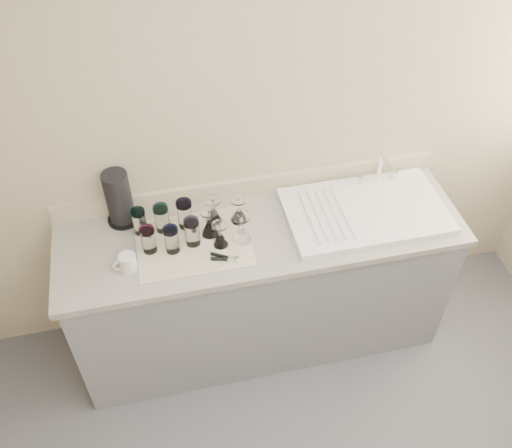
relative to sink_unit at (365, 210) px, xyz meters
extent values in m
cube|color=tan|center=(-0.55, 0.30, 0.33)|extent=(3.50, 0.04, 2.50)
cube|color=white|center=(-0.55, -1.20, 1.58)|extent=(3.50, 3.00, 0.04)
cube|color=slate|center=(-0.55, 0.00, -0.49)|extent=(2.00, 0.60, 0.86)
cube|color=gray|center=(-0.55, 0.00, -0.04)|extent=(2.06, 0.62, 0.04)
cube|color=white|center=(0.00, 0.00, 0.00)|extent=(0.82, 0.50, 0.03)
cylinder|color=silver|center=(0.14, 0.20, 0.11)|extent=(0.02, 0.02, 0.18)
cylinder|color=silver|center=(0.14, 0.12, 0.19)|extent=(0.02, 0.16, 0.02)
cylinder|color=silver|center=(0.04, 0.20, 0.04)|extent=(0.03, 0.03, 0.04)
cylinder|color=silver|center=(0.24, 0.20, 0.04)|extent=(0.03, 0.03, 0.04)
cube|color=silver|center=(-0.90, -0.02, -0.02)|extent=(0.55, 0.42, 0.01)
cylinder|color=white|center=(-1.14, 0.11, 0.05)|extent=(0.07, 0.07, 0.12)
cylinder|color=teal|center=(-1.14, 0.11, 0.12)|extent=(0.07, 0.07, 0.02)
cylinder|color=white|center=(-1.03, 0.10, 0.06)|extent=(0.07, 0.07, 0.13)
cylinder|color=#3ACBC7|center=(-1.03, 0.10, 0.13)|extent=(0.08, 0.08, 0.02)
cylinder|color=white|center=(-0.92, 0.11, 0.06)|extent=(0.07, 0.07, 0.14)
cylinder|color=#573997|center=(-0.92, 0.11, 0.14)|extent=(0.08, 0.08, 0.02)
cylinder|color=white|center=(-1.11, -0.02, 0.05)|extent=(0.07, 0.07, 0.13)
cylinder|color=#C32D7D|center=(-1.11, -0.02, 0.12)|extent=(0.07, 0.07, 0.02)
cylinder|color=white|center=(-1.00, -0.05, 0.05)|extent=(0.07, 0.07, 0.13)
cylinder|color=#3141C0|center=(-1.00, -0.05, 0.13)|extent=(0.07, 0.07, 0.02)
cylinder|color=white|center=(-0.90, -0.02, 0.06)|extent=(0.07, 0.07, 0.13)
cylinder|color=#B797ED|center=(-0.90, -0.02, 0.13)|extent=(0.08, 0.08, 0.02)
cone|color=white|center=(-0.77, 0.11, 0.03)|extent=(0.08, 0.08, 0.08)
cylinder|color=white|center=(-0.77, 0.11, 0.10)|extent=(0.01, 0.01, 0.06)
cylinder|color=white|center=(-0.77, 0.11, 0.13)|extent=(0.08, 0.08, 0.01)
cone|color=white|center=(-0.65, 0.08, 0.03)|extent=(0.08, 0.08, 0.08)
cylinder|color=white|center=(-0.65, 0.08, 0.10)|extent=(0.01, 0.01, 0.06)
cylinder|color=white|center=(-0.65, 0.08, 0.13)|extent=(0.08, 0.08, 0.01)
cone|color=white|center=(-0.77, -0.06, 0.02)|extent=(0.08, 0.08, 0.07)
cylinder|color=white|center=(-0.77, -0.06, 0.09)|extent=(0.01, 0.01, 0.06)
cylinder|color=white|center=(-0.77, -0.06, 0.12)|extent=(0.08, 0.08, 0.01)
cone|color=white|center=(-0.66, -0.05, 0.03)|extent=(0.09, 0.09, 0.08)
cylinder|color=white|center=(-0.66, -0.05, 0.11)|extent=(0.01, 0.01, 0.07)
cylinder|color=white|center=(-0.66, -0.05, 0.15)|extent=(0.09, 0.09, 0.01)
cone|color=white|center=(-0.81, 0.02, 0.03)|extent=(0.09, 0.09, 0.08)
cylinder|color=white|center=(-0.81, 0.02, 0.10)|extent=(0.01, 0.01, 0.06)
cylinder|color=white|center=(-0.81, 0.02, 0.14)|extent=(0.09, 0.09, 0.01)
cube|color=silver|center=(-0.73, -0.18, 0.00)|extent=(0.06, 0.05, 0.02)
cylinder|color=black|center=(-0.78, -0.17, 0.00)|extent=(0.11, 0.04, 0.02)
cylinder|color=black|center=(-0.78, -0.15, 0.00)|extent=(0.10, 0.07, 0.02)
cylinder|color=silver|center=(-1.22, -0.11, 0.02)|extent=(0.10, 0.10, 0.08)
torus|color=silver|center=(-1.26, -0.12, 0.02)|extent=(0.06, 0.03, 0.06)
cylinder|color=black|center=(-1.22, 0.22, -0.01)|extent=(0.16, 0.16, 0.01)
cylinder|color=black|center=(-1.22, 0.22, 0.14)|extent=(0.13, 0.13, 0.29)
camera|label=1|loc=(-1.02, -1.96, 2.03)|focal=40.00mm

